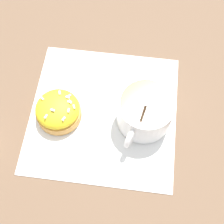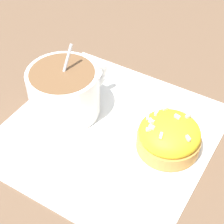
# 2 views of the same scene
# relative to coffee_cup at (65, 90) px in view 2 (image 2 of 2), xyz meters

# --- Properties ---
(ground_plane) EXTENTS (3.00, 3.00, 0.00)m
(ground_plane) POSITION_rel_coffee_cup_xyz_m (-0.07, 0.01, -0.04)
(ground_plane) COLOR brown
(paper_napkin) EXTENTS (0.29, 0.29, 0.00)m
(paper_napkin) POSITION_rel_coffee_cup_xyz_m (-0.07, 0.01, -0.04)
(paper_napkin) COLOR white
(paper_napkin) RESTS_ON ground_plane
(coffee_cup) EXTENTS (0.10, 0.11, 0.10)m
(coffee_cup) POSITION_rel_coffee_cup_xyz_m (0.00, 0.00, 0.00)
(coffee_cup) COLOR white
(coffee_cup) RESTS_ON paper_napkin
(frosted_pastry) EXTENTS (0.08, 0.08, 0.05)m
(frosted_pastry) POSITION_rel_coffee_cup_xyz_m (-0.15, 0.01, -0.02)
(frosted_pastry) COLOR #D19347
(frosted_pastry) RESTS_ON paper_napkin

